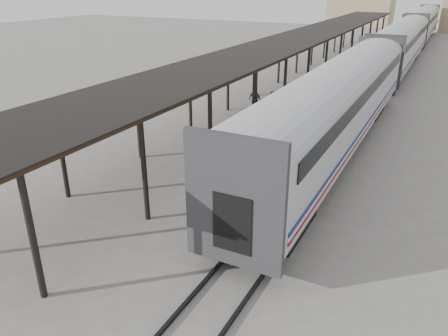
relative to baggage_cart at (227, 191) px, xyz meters
name	(u,v)px	position (x,y,z in m)	size (l,w,h in m)	color
ground	(204,204)	(-0.87, -0.30, -0.65)	(160.00, 160.00, 0.00)	slate
train	(401,43)	(2.33, 33.50, 2.04)	(3.45, 76.01, 4.01)	silver
canopy	(307,36)	(-4.27, 23.70, 3.36)	(4.90, 64.30, 4.15)	#422B19
rails	(397,70)	(2.33, 33.70, -0.59)	(1.54, 150.00, 0.12)	black
building_left	(361,10)	(-10.87, 81.70, 2.35)	(12.00, 8.00, 6.00)	tan
baggage_cart	(227,191)	(0.00, 0.00, 0.00)	(1.71, 2.60, 0.86)	brown
suitcase_stack	(227,179)	(-0.14, 0.25, 0.42)	(1.25, 1.24, 0.59)	#3B3B3E
luggage_tug	(275,103)	(-3.19, 13.77, -0.05)	(1.25, 1.65, 1.30)	maroon
porter	(225,174)	(0.25, -0.65, 1.05)	(0.61, 0.40, 1.67)	navy
pedestrian	(255,100)	(-4.26, 12.69, 0.29)	(1.10, 0.46, 1.88)	black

